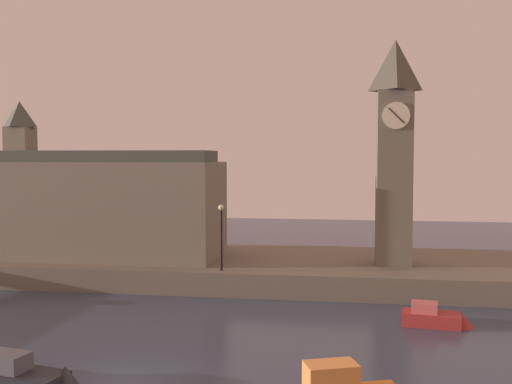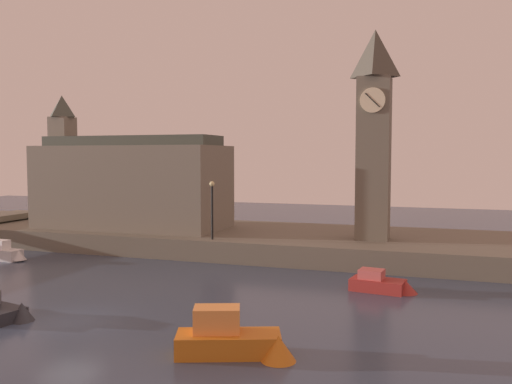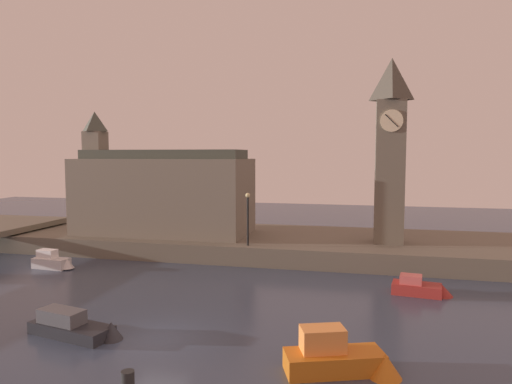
{
  "view_description": "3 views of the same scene",
  "coord_description": "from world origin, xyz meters",
  "px_view_note": "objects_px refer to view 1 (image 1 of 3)",
  "views": [
    {
      "loc": [
        8.18,
        -20.87,
        8.58
      ],
      "look_at": [
        2.5,
        16.32,
        6.32
      ],
      "focal_mm": 41.74,
      "sensor_mm": 36.0,
      "label": 1
    },
    {
      "loc": [
        15.34,
        -19.63,
        7.39
      ],
      "look_at": [
        2.92,
        17.52,
        4.73
      ],
      "focal_mm": 37.66,
      "sensor_mm": 36.0,
      "label": 2
    },
    {
      "loc": [
        9.16,
        -19.08,
        8.53
      ],
      "look_at": [
        0.51,
        17.81,
        5.44
      ],
      "focal_mm": 32.07,
      "sensor_mm": 36.0,
      "label": 3
    }
  ],
  "objects_px": {
    "parliament_hall": "(107,205)",
    "boat_dinghy_red": "(438,317)",
    "clock_tower": "(394,149)",
    "streetlamp": "(221,230)",
    "boat_barge_dark": "(25,374)"
  },
  "relations": [
    {
      "from": "clock_tower",
      "to": "parliament_hall",
      "type": "bearing_deg",
      "value": 179.44
    },
    {
      "from": "parliament_hall",
      "to": "boat_dinghy_red",
      "type": "height_order",
      "value": "parliament_hall"
    },
    {
      "from": "clock_tower",
      "to": "parliament_hall",
      "type": "height_order",
      "value": "clock_tower"
    },
    {
      "from": "clock_tower",
      "to": "parliament_hall",
      "type": "xyz_separation_m",
      "value": [
        -19.76,
        0.19,
        -3.89
      ]
    },
    {
      "from": "parliament_hall",
      "to": "clock_tower",
      "type": "bearing_deg",
      "value": -0.56
    },
    {
      "from": "boat_dinghy_red",
      "to": "streetlamp",
      "type": "bearing_deg",
      "value": 157.71
    },
    {
      "from": "clock_tower",
      "to": "boat_barge_dark",
      "type": "bearing_deg",
      "value": -127.65
    },
    {
      "from": "streetlamp",
      "to": "boat_dinghy_red",
      "type": "distance_m",
      "value": 13.77
    },
    {
      "from": "boat_dinghy_red",
      "to": "boat_barge_dark",
      "type": "bearing_deg",
      "value": -147.55
    },
    {
      "from": "parliament_hall",
      "to": "streetlamp",
      "type": "height_order",
      "value": "parliament_hall"
    },
    {
      "from": "streetlamp",
      "to": "clock_tower",
      "type": "bearing_deg",
      "value": 19.48
    },
    {
      "from": "clock_tower",
      "to": "boat_dinghy_red",
      "type": "height_order",
      "value": "clock_tower"
    },
    {
      "from": "parliament_hall",
      "to": "streetlamp",
      "type": "relative_size",
      "value": 3.75
    },
    {
      "from": "boat_dinghy_red",
      "to": "boat_barge_dark",
      "type": "distance_m",
      "value": 19.57
    },
    {
      "from": "clock_tower",
      "to": "boat_barge_dark",
      "type": "relative_size",
      "value": 2.87
    }
  ]
}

